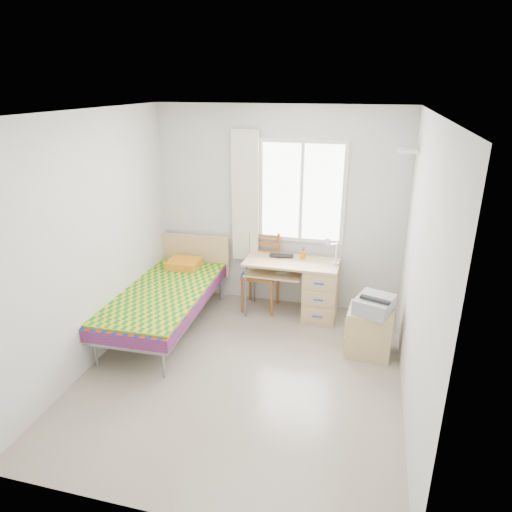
{
  "coord_description": "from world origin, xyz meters",
  "views": [
    {
      "loc": [
        1.13,
        -3.85,
        2.84
      ],
      "look_at": [
        0.01,
        0.55,
        1.1
      ],
      "focal_mm": 32.0,
      "sensor_mm": 36.0,
      "label": 1
    }
  ],
  "objects": [
    {
      "name": "bed",
      "position": [
        -1.14,
        0.72,
        0.43
      ],
      "size": [
        1.0,
        2.08,
        0.89
      ],
      "rotation": [
        0.0,
        0.0,
        0.02
      ],
      "color": "gray",
      "rests_on": "floor"
    },
    {
      "name": "pen_cup",
      "position": [
        0.37,
        1.55,
        0.78
      ],
      "size": [
        0.09,
        0.09,
        0.09
      ],
      "primitive_type": "cylinder",
      "rotation": [
        0.0,
        0.0,
        0.24
      ],
      "color": "orange",
      "rests_on": "desk"
    },
    {
      "name": "wall_right",
      "position": [
        1.6,
        0.0,
        1.3
      ],
      "size": [
        0.0,
        3.5,
        3.5
      ],
      "primitive_type": "plane",
      "rotation": [
        1.57,
        0.0,
        -1.57
      ],
      "color": "silver",
      "rests_on": "ground"
    },
    {
      "name": "task_lamp",
      "position": [
        0.74,
        1.32,
        0.97
      ],
      "size": [
        0.22,
        0.31,
        0.38
      ],
      "rotation": [
        0.0,
        0.0,
        -0.12
      ],
      "color": "white",
      "rests_on": "desk"
    },
    {
      "name": "ceiling",
      "position": [
        0.0,
        0.0,
        2.6
      ],
      "size": [
        3.5,
        3.5,
        0.0
      ],
      "primitive_type": "plane",
      "rotation": [
        3.14,
        0.0,
        0.0
      ],
      "color": "white",
      "rests_on": "wall_back"
    },
    {
      "name": "laptop",
      "position": [
        0.1,
        1.49,
        0.75
      ],
      "size": [
        0.33,
        0.23,
        0.02
      ],
      "primitive_type": "imported",
      "rotation": [
        0.0,
        0.0,
        0.12
      ],
      "color": "black",
      "rests_on": "desk"
    },
    {
      "name": "printer",
      "position": [
        1.28,
        0.7,
        0.62
      ],
      "size": [
        0.47,
        0.5,
        0.18
      ],
      "rotation": [
        0.0,
        0.0,
        -0.33
      ],
      "color": "#96999D",
      "rests_on": "cabinet"
    },
    {
      "name": "desk",
      "position": [
        0.56,
        1.42,
        0.4
      ],
      "size": [
        1.18,
        0.54,
        0.74
      ],
      "rotation": [
        0.0,
        0.0,
        -0.0
      ],
      "color": "#DFAD75",
      "rests_on": "floor"
    },
    {
      "name": "floating_shelf",
      "position": [
        1.49,
        1.4,
        2.15
      ],
      "size": [
        0.2,
        0.32,
        0.03
      ],
      "primitive_type": "cube",
      "color": "white",
      "rests_on": "wall_right"
    },
    {
      "name": "wall_back",
      "position": [
        0.0,
        1.75,
        1.3
      ],
      "size": [
        3.2,
        0.0,
        3.2
      ],
      "primitive_type": "plane",
      "rotation": [
        1.57,
        0.0,
        0.0
      ],
      "color": "silver",
      "rests_on": "ground"
    },
    {
      "name": "curtain",
      "position": [
        -0.42,
        1.68,
        1.45
      ],
      "size": [
        0.35,
        0.05,
        1.7
      ],
      "primitive_type": "cube",
      "color": "white",
      "rests_on": "wall_back"
    },
    {
      "name": "floor",
      "position": [
        0.0,
        0.0,
        0.0
      ],
      "size": [
        3.5,
        3.5,
        0.0
      ],
      "primitive_type": "plane",
      "color": "#BCAD93",
      "rests_on": "ground"
    },
    {
      "name": "book",
      "position": [
        0.04,
        1.44,
        0.59
      ],
      "size": [
        0.22,
        0.27,
        0.02
      ],
      "primitive_type": "imported",
      "rotation": [
        0.0,
        0.0,
        0.21
      ],
      "color": "gray",
      "rests_on": "desk"
    },
    {
      "name": "chair",
      "position": [
        -0.16,
        1.53,
        0.56
      ],
      "size": [
        0.44,
        0.44,
        1.01
      ],
      "rotation": [
        0.0,
        0.0,
        -0.01
      ],
      "color": "brown",
      "rests_on": "floor"
    },
    {
      "name": "window",
      "position": [
        0.3,
        1.73,
        1.55
      ],
      "size": [
        1.1,
        0.04,
        1.3
      ],
      "color": "white",
      "rests_on": "wall_back"
    },
    {
      "name": "wall_left",
      "position": [
        -1.6,
        0.0,
        1.3
      ],
      "size": [
        0.0,
        3.5,
        3.5
      ],
      "primitive_type": "plane",
      "rotation": [
        1.57,
        0.0,
        1.57
      ],
      "color": "silver",
      "rests_on": "ground"
    },
    {
      "name": "cabinet",
      "position": [
        1.25,
        0.73,
        0.26
      ],
      "size": [
        0.52,
        0.46,
        0.53
      ],
      "rotation": [
        0.0,
        0.0,
        -0.07
      ],
      "color": "tan",
      "rests_on": "floor"
    }
  ]
}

